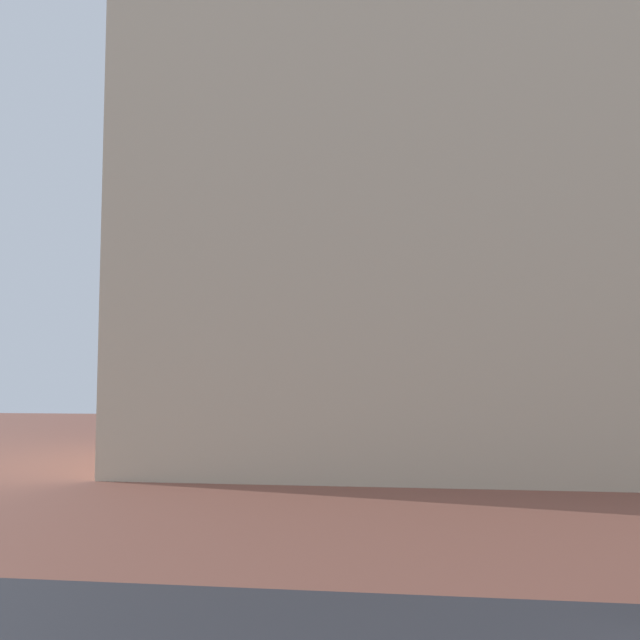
{
  "coord_description": "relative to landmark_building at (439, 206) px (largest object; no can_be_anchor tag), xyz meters",
  "views": [
    {
      "loc": [
        1.24,
        -1.21,
        3.83
      ],
      "look_at": [
        -0.4,
        10.87,
        4.81
      ],
      "focal_mm": 39.92,
      "sensor_mm": 36.0,
      "label": 1
    }
  ],
  "objects": [
    {
      "name": "landmark_building",
      "position": [
        0.0,
        0.0,
        0.0
      ],
      "size": [
        25.37,
        14.21,
        38.7
      ],
      "color": "beige",
      "rests_on": "ground_plane"
    },
    {
      "name": "ground_plane",
      "position": [
        -2.29,
        -20.81,
        -11.56
      ],
      "size": [
        120.0,
        120.0,
        0.0
      ],
      "primitive_type": "plane",
      "color": "brown"
    }
  ]
}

